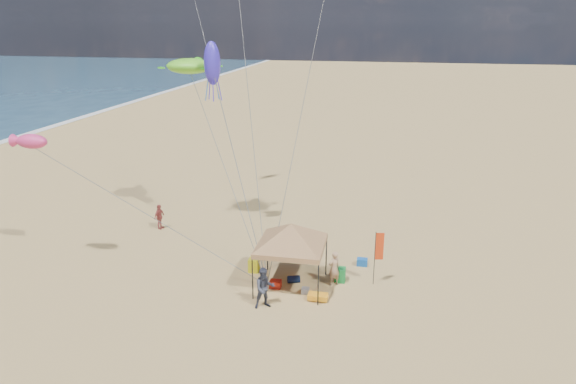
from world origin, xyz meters
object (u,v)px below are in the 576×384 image
person_near_c (299,246)px  person_far_a (159,217)px  beach_cart (318,297)px  cooler_blue (362,262)px  feather_flag (378,249)px  cooler_red (275,284)px  chair_green (340,275)px  canopy_tent (291,226)px  person_near_a (334,268)px  chair_yellow (254,265)px  person_near_b (265,288)px

person_near_c → person_far_a: size_ratio=1.01×
beach_cart → cooler_blue: bearing=67.0°
feather_flag → cooler_red: bearing=-164.0°
chair_green → person_far_a: (-11.55, 4.47, 0.43)m
canopy_tent → person_near_c: size_ratio=3.87×
cooler_red → person_near_c: (0.50, 3.27, 0.59)m
chair_green → person_near_a: bearing=-121.7°
chair_yellow → person_near_b: 3.60m
chair_yellow → person_near_a: (4.14, -0.57, 0.52)m
person_near_a → person_near_c: 3.25m
chair_yellow → feather_flag: bearing=-0.8°
beach_cart → person_near_a: (0.52, 1.64, 0.67)m
canopy_tent → person_near_b: canopy_tent is taller
person_near_a → canopy_tent: bearing=-25.0°
person_far_a → canopy_tent: bearing=-109.2°
beach_cart → person_far_a: person_far_a is taller
person_far_a → cooler_blue: bearing=-90.2°
person_near_a → cooler_red: bearing=-22.9°
cooler_red → cooler_blue: same height
chair_yellow → person_near_a: 4.21m
cooler_blue → person_far_a: person_far_a is taller
feather_flag → beach_cart: feather_flag is taller
cooler_blue → person_near_b: bearing=-127.7°
feather_flag → person_near_a: 2.29m
cooler_blue → chair_green: chair_green is taller
chair_green → person_far_a: person_far_a is taller
person_near_b → person_far_a: person_near_b is taller
cooler_blue → chair_green: bearing=-115.3°
canopy_tent → person_near_a: canopy_tent is taller
cooler_blue → chair_yellow: chair_yellow is taller
feather_flag → chair_yellow: bearing=179.2°
feather_flag → person_near_b: 5.79m
feather_flag → beach_cart: size_ratio=3.04×
chair_yellow → cooler_blue: bearing=18.8°
chair_green → chair_yellow: bearing=178.1°
canopy_tent → person_near_b: 3.13m
person_near_c → cooler_red: bearing=60.3°
cooler_red → person_near_c: size_ratio=0.34×
feather_flag → beach_cart: bearing=-140.1°
canopy_tent → beach_cart: 3.44m
chair_yellow → beach_cart: (3.62, -2.21, -0.15)m
cooler_red → cooler_blue: 5.06m
beach_cart → person_far_a: 12.61m
cooler_blue → cooler_red: bearing=-140.0°
person_near_c → person_far_a: bearing=-36.4°
canopy_tent → chair_yellow: 3.68m
canopy_tent → person_far_a: 11.04m
person_near_b → person_near_c: bearing=55.7°
cooler_red → person_far_a: size_ratio=0.35×
chair_yellow → beach_cart: 4.24m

